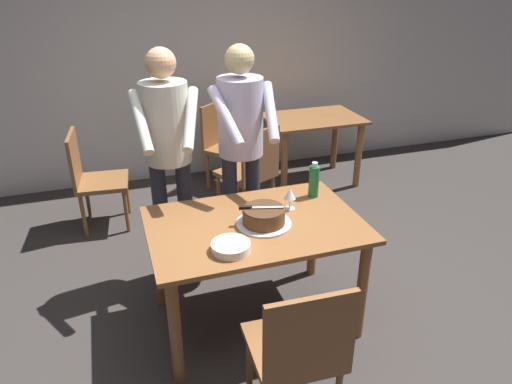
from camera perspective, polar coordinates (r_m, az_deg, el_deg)
ground_plane at (r=3.30m, az=-0.12°, el=-15.17°), size 14.00×14.00×0.00m
back_wall at (r=5.16m, az=-9.80°, el=16.37°), size 10.00×0.12×2.70m
main_dining_table at (r=2.93m, az=-0.13°, el=-5.90°), size 1.31×0.87×0.75m
cake_on_platter at (r=2.83m, az=0.96°, el=-3.06°), size 0.34×0.34×0.11m
cake_knife at (r=2.79m, az=-0.51°, el=-1.93°), size 0.27×0.09×0.02m
plate_stack at (r=2.59m, az=-3.11°, el=-6.74°), size 0.22×0.22×0.05m
wine_glass_near at (r=2.99m, az=4.18°, el=-0.30°), size 0.08×0.08×0.14m
water_bottle at (r=3.17m, az=7.10°, el=1.36°), size 0.07×0.07×0.25m
person_cutting_cake at (r=3.33m, az=-1.84°, el=6.67°), size 0.47×0.55×1.72m
person_standing_beside at (r=3.26m, az=-10.77°, el=5.78°), size 0.46×0.57×1.72m
chair_near_side at (r=2.40m, az=5.25°, el=-18.57°), size 0.46×0.46×0.90m
background_table at (r=5.06m, az=6.93°, el=7.33°), size 1.00×0.70×0.74m
background_chair_0 at (r=4.38m, az=-19.38°, el=1.79°), size 0.48×0.48×0.90m
background_chair_1 at (r=4.98m, az=-3.87°, el=6.11°), size 0.62×0.62×0.90m
background_chair_2 at (r=4.28m, az=-0.61°, el=2.78°), size 0.59×0.59×0.90m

